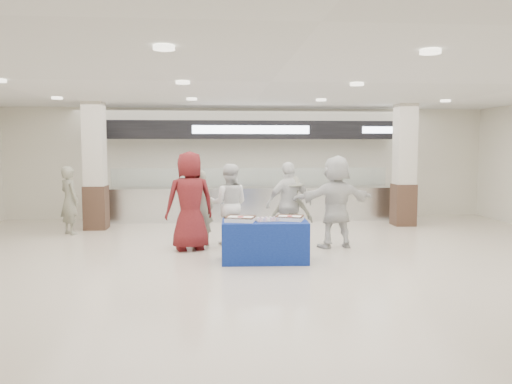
{
  "coord_description": "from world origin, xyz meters",
  "views": [
    {
      "loc": [
        -0.93,
        -8.62,
        2.1
      ],
      "look_at": [
        -0.13,
        1.6,
        1.16
      ],
      "focal_mm": 35.0,
      "sensor_mm": 36.0,
      "label": 1
    }
  ],
  "objects": [
    {
      "name": "display_table",
      "position": [
        -0.07,
        0.3,
        0.38
      ],
      "size": [
        1.58,
        0.84,
        0.75
      ],
      "primitive_type": "cube",
      "rotation": [
        0.0,
        0.0,
        -0.04
      ],
      "color": "navy",
      "rests_on": "ground"
    },
    {
      "name": "serving_line",
      "position": [
        0.0,
        5.4,
        1.16
      ],
      "size": [
        8.7,
        0.85,
        2.8
      ],
      "color": "silver",
      "rests_on": "ground"
    },
    {
      "name": "soldier_bg",
      "position": [
        -4.45,
        3.48,
        0.81
      ],
      "size": [
        0.69,
        0.7,
        1.63
      ],
      "primitive_type": "imported",
      "rotation": [
        0.0,
        0.0,
        2.35
      ],
      "color": "gray",
      "rests_on": "ground"
    },
    {
      "name": "cupcake_tray",
      "position": [
        -0.03,
        0.27,
        0.78
      ],
      "size": [
        0.45,
        0.36,
        0.07
      ],
      "color": "#A7A7AB",
      "rests_on": "display_table"
    },
    {
      "name": "column_left",
      "position": [
        -4.0,
        4.2,
        1.53
      ],
      "size": [
        0.55,
        0.55,
        3.2
      ],
      "color": "#39241A",
      "rests_on": "ground"
    },
    {
      "name": "soldier_a",
      "position": [
        -1.31,
        1.84,
        0.8
      ],
      "size": [
        0.61,
        0.43,
        1.61
      ],
      "primitive_type": "imported",
      "rotation": [
        0.0,
        0.0,
        3.22
      ],
      "color": "gray",
      "rests_on": "ground"
    },
    {
      "name": "soldier_b",
      "position": [
        0.62,
        1.76,
        0.74
      ],
      "size": [
        0.96,
        0.55,
        1.48
      ],
      "primitive_type": "imported",
      "rotation": [
        0.0,
        0.0,
        3.14
      ],
      "color": "gray",
      "rests_on": "ground"
    },
    {
      "name": "chef_short",
      "position": [
        0.57,
        1.69,
        0.89
      ],
      "size": [
        1.12,
        0.74,
        1.77
      ],
      "primitive_type": "imported",
      "rotation": [
        0.0,
        0.0,
        3.46
      ],
      "color": "white",
      "rests_on": "ground"
    },
    {
      "name": "ground",
      "position": [
        0.0,
        0.0,
        0.0
      ],
      "size": [
        14.0,
        14.0,
        0.0
      ],
      "primitive_type": "plane",
      "color": "beige",
      "rests_on": "ground"
    },
    {
      "name": "chef_tall",
      "position": [
        -0.68,
        1.96,
        0.86
      ],
      "size": [
        0.92,
        0.76,
        1.73
      ],
      "primitive_type": "imported",
      "rotation": [
        0.0,
        0.0,
        3.01
      ],
      "color": "white",
      "rests_on": "ground"
    },
    {
      "name": "sheet_cake_left",
      "position": [
        -0.52,
        0.27,
        0.8
      ],
      "size": [
        0.59,
        0.52,
        0.1
      ],
      "color": "white",
      "rests_on": "display_table"
    },
    {
      "name": "column_right",
      "position": [
        4.0,
        4.2,
        1.53
      ],
      "size": [
        0.55,
        0.55,
        3.2
      ],
      "color": "#39241A",
      "rests_on": "ground"
    },
    {
      "name": "sheet_cake_right",
      "position": [
        0.39,
        0.33,
        0.8
      ],
      "size": [
        0.57,
        0.5,
        0.1
      ],
      "color": "white",
      "rests_on": "display_table"
    },
    {
      "name": "civilian_maroon",
      "position": [
        -1.49,
        1.43,
        1.0
      ],
      "size": [
        1.12,
        0.89,
        2.0
      ],
      "primitive_type": "imported",
      "rotation": [
        0.0,
        0.0,
        3.43
      ],
      "color": "maroon",
      "rests_on": "ground"
    },
    {
      "name": "civilian_white",
      "position": [
        1.51,
        1.46,
        0.96
      ],
      "size": [
        1.85,
        0.89,
        1.92
      ],
      "primitive_type": "imported",
      "rotation": [
        0.0,
        0.0,
        3.33
      ],
      "color": "silver",
      "rests_on": "ground"
    }
  ]
}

